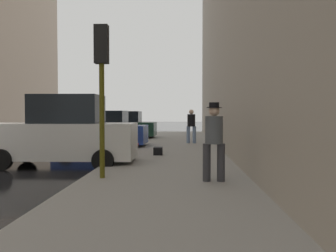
% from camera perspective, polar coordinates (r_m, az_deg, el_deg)
% --- Properties ---
extents(sidewalk, '(4.00, 40.00, 0.15)m').
position_cam_1_polar(sidewalk, '(10.95, 0.11, -6.48)').
color(sidewalk, gray).
rests_on(sidewalk, ground_plane).
extents(parked_white_van, '(4.62, 2.09, 2.25)m').
position_cam_1_polar(parked_white_van, '(12.20, -15.70, -1.16)').
color(parked_white_van, silver).
rests_on(parked_white_van, ground_plane).
extents(parked_blue_sedan, '(4.26, 2.16, 1.79)m').
position_cam_1_polar(parked_blue_sedan, '(17.72, -9.99, -0.73)').
color(parked_blue_sedan, navy).
rests_on(parked_blue_sedan, ground_plane).
extents(parked_dark_green_sedan, '(4.26, 2.17, 1.79)m').
position_cam_1_polar(parked_dark_green_sedan, '(23.55, -6.92, -0.04)').
color(parked_dark_green_sedan, '#193828').
rests_on(parked_dark_green_sedan, ground_plane).
extents(fire_hydrant, '(0.42, 0.22, 0.70)m').
position_cam_1_polar(fire_hydrant, '(14.82, -5.34, -2.61)').
color(fire_hydrant, red).
rests_on(fire_hydrant, sidewalk).
extents(traffic_light, '(0.32, 0.32, 3.60)m').
position_cam_1_polar(traffic_light, '(9.03, -10.07, 8.76)').
color(traffic_light, '#514C0F').
rests_on(traffic_light, sidewalk).
extents(pedestrian_with_beanie, '(0.50, 0.40, 1.78)m').
position_cam_1_polar(pedestrian_with_beanie, '(8.46, 7.02, -1.77)').
color(pedestrian_with_beanie, '#333338').
rests_on(pedestrian_with_beanie, sidewalk).
extents(pedestrian_in_jeans, '(0.53, 0.50, 1.71)m').
position_cam_1_polar(pedestrian_in_jeans, '(19.06, 3.57, 0.25)').
color(pedestrian_in_jeans, '#728CB2').
rests_on(pedestrian_in_jeans, sidewalk).
extents(duffel_bag, '(0.32, 0.44, 0.28)m').
position_cam_1_polar(duffel_bag, '(13.76, -1.53, -3.83)').
color(duffel_bag, black).
rests_on(duffel_bag, sidewalk).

